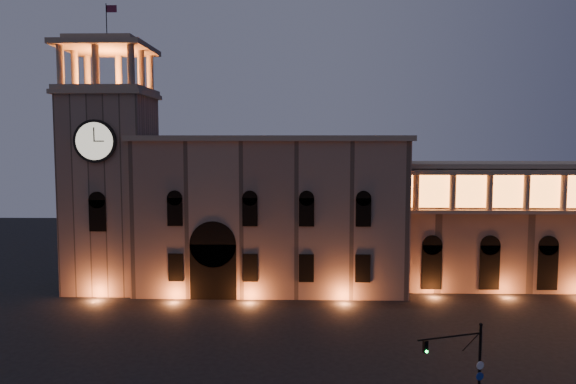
% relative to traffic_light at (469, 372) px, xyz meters
% --- Properties ---
extents(ground, '(160.00, 160.00, 0.00)m').
position_rel_traffic_light_xyz_m(ground, '(-11.48, 10.28, -3.24)').
color(ground, black).
rests_on(ground, ground).
extents(government_building, '(30.80, 12.80, 17.60)m').
position_rel_traffic_light_xyz_m(government_building, '(-13.56, 32.21, 5.53)').
color(government_building, '#896C5A').
rests_on(government_building, ground).
extents(clock_tower, '(9.80, 9.80, 32.40)m').
position_rel_traffic_light_xyz_m(clock_tower, '(-31.98, 31.26, 9.26)').
color(clock_tower, '#896C5A').
rests_on(clock_tower, ground).
extents(colonnade_wing, '(40.60, 11.50, 14.50)m').
position_rel_traffic_light_xyz_m(colonnade_wing, '(20.52, 34.20, 4.09)').
color(colonnade_wing, '#846654').
rests_on(colonnade_wing, ground).
extents(traffic_light, '(4.29, 1.69, 6.17)m').
position_rel_traffic_light_xyz_m(traffic_light, '(0.00, 0.00, 0.00)').
color(traffic_light, black).
rests_on(traffic_light, ground).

